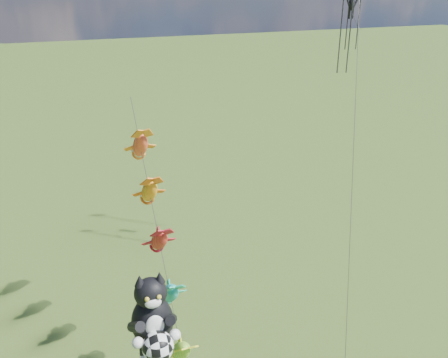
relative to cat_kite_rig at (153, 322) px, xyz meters
name	(u,v)px	position (x,y,z in m)	size (l,w,h in m)	color
cat_kite_rig	(153,322)	(0.00, 0.00, 0.00)	(2.28, 4.08, 10.58)	brown
fish_windsock_rig	(159,241)	(1.52, 6.15, 0.54)	(1.14, 15.97, 15.32)	brown
parafoil_rig	(353,2)	(16.60, 12.63, 12.69)	(8.39, 15.97, 26.27)	brown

